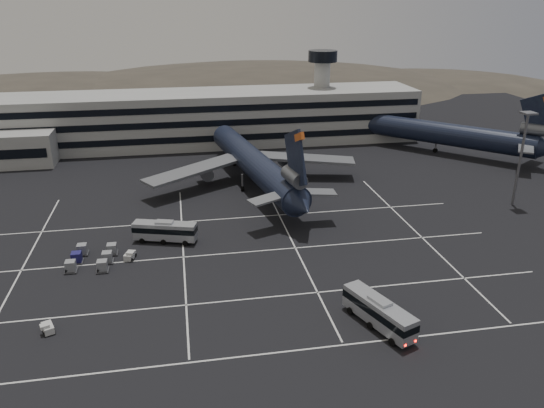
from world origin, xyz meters
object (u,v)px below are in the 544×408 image
(bus_near, at_px, (379,311))
(uld_cluster, at_px, (92,257))
(bus_far, at_px, (165,230))
(tug_a, at_px, (130,255))
(trijet_main, at_px, (255,163))

(bus_near, relative_size, uld_cluster, 1.32)
(bus_near, height_order, bus_far, bus_near)
(bus_far, relative_size, tug_a, 4.30)
(bus_near, distance_m, tug_a, 39.61)
(bus_near, xyz_separation_m, tug_a, (-31.56, 23.88, -1.50))
(tug_a, bearing_deg, bus_near, -19.51)
(bus_near, xyz_separation_m, uld_cluster, (-37.15, 23.78, -1.29))
(trijet_main, relative_size, tug_a, 22.94)
(trijet_main, distance_m, bus_near, 53.80)
(trijet_main, bearing_deg, uld_cluster, -144.80)
(uld_cluster, bearing_deg, bus_far, 26.47)
(tug_a, xyz_separation_m, uld_cluster, (-5.59, -0.10, 0.21))
(trijet_main, relative_size, uld_cluster, 6.74)
(bus_far, bearing_deg, bus_near, -121.21)
(bus_far, relative_size, uld_cluster, 1.26)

